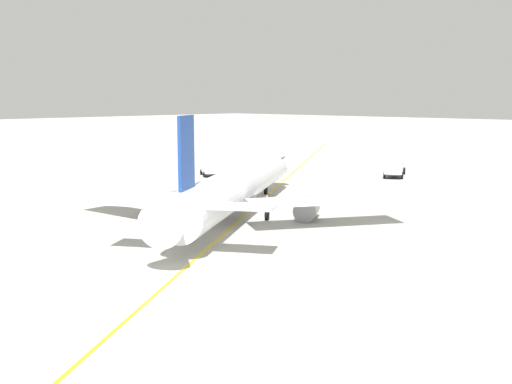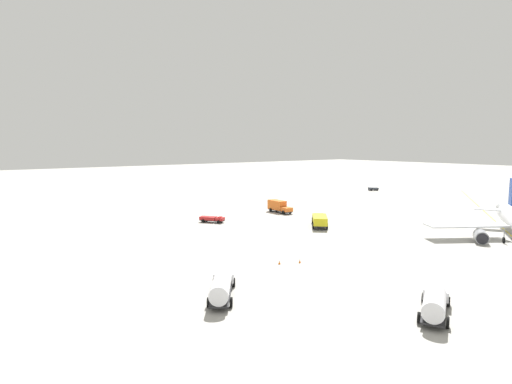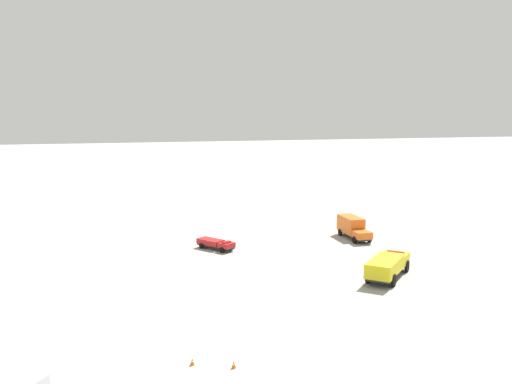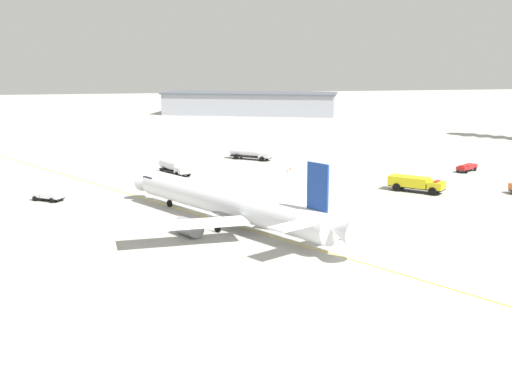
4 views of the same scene
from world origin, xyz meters
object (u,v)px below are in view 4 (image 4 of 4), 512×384
object	(u,v)px
fuel_tanker_truck_extra	(249,152)
safety_cone_near	(287,171)
fire_tender_truck	(415,183)
airliner_main	(231,205)
fuel_tanker_truck	(174,166)
ops_pickup_truck	(467,167)
safety_cone_mid	(290,168)
pushback_tug_truck	(49,196)

from	to	relation	value
fuel_tanker_truck_extra	safety_cone_near	distance (m)	17.41
fire_tender_truck	safety_cone_near	distance (m)	27.73
airliner_main	fuel_tanker_truck	world-z (taller)	airliner_main
airliner_main	ops_pickup_truck	distance (m)	61.20
fuel_tanker_truck	safety_cone_near	xyz separation A→B (m)	(-1.95, -22.09, -1.29)
airliner_main	fuel_tanker_truck	bearing A→B (deg)	-23.30
fuel_tanker_truck_extra	safety_cone_mid	bearing A→B (deg)	-29.91
pushback_tug_truck	airliner_main	bearing A→B (deg)	175.88
ops_pickup_truck	safety_cone_mid	bearing A→B (deg)	-50.26
safety_cone_near	safety_cone_mid	distance (m)	3.17
ops_pickup_truck	safety_cone_near	size ratio (longest dim) A/B	10.21
fire_tender_truck	fuel_tanker_truck	world-z (taller)	fuel_tanker_truck
pushback_tug_truck	safety_cone_mid	bearing A→B (deg)	-121.22
pushback_tug_truck	ops_pickup_truck	bearing A→B (deg)	-137.40
ops_pickup_truck	fuel_tanker_truck	bearing A→B (deg)	-43.53
safety_cone_mid	pushback_tug_truck	bearing A→B (deg)	114.63
ops_pickup_truck	safety_cone_mid	world-z (taller)	ops_pickup_truck
airliner_main	fuel_tanker_truck_extra	distance (m)	56.16
ops_pickup_truck	pushback_tug_truck	bearing A→B (deg)	-27.31
airliner_main	ops_pickup_truck	xyz separation A→B (m)	(32.21, -51.99, -2.17)
ops_pickup_truck	fuel_tanker_truck	size ratio (longest dim) A/B	0.64
fire_tender_truck	safety_cone_mid	distance (m)	29.33
fuel_tanker_truck	airliner_main	bearing A→B (deg)	-18.93
airliner_main	safety_cone_mid	size ratio (longest dim) A/B	71.43
safety_cone_mid	fuel_tanker_truck_extra	bearing A→B (deg)	23.30
fire_tender_truck	pushback_tug_truck	distance (m)	60.15
airliner_main	safety_cone_near	bearing A→B (deg)	-54.63
pushback_tug_truck	safety_cone_near	size ratio (longest dim) A/B	9.79
ops_pickup_truck	pushback_tug_truck	distance (m)	78.97
ops_pickup_truck	safety_cone_mid	xyz separation A→B (m)	(8.73, 33.76, -0.53)
pushback_tug_truck	safety_cone_mid	distance (m)	48.80
ops_pickup_truck	safety_cone_near	xyz separation A→B (m)	(5.85, 35.08, -0.53)
fuel_tanker_truck	safety_cone_mid	xyz separation A→B (m)	(0.93, -23.41, -1.29)
airliner_main	safety_cone_mid	distance (m)	44.90
fire_tender_truck	safety_cone_near	world-z (taller)	fire_tender_truck
fire_tender_truck	airliner_main	bearing A→B (deg)	-110.93
fire_tender_truck	safety_cone_near	size ratio (longest dim) A/B	15.71
fuel_tanker_truck_extra	safety_cone_near	bearing A→B (deg)	-37.69
pushback_tug_truck	fuel_tanker_truck	world-z (taller)	fuel_tanker_truck
airliner_main	ops_pickup_truck	world-z (taller)	airliner_main
fuel_tanker_truck_extra	fuel_tanker_truck	bearing A→B (deg)	-102.94
fire_tender_truck	fuel_tanker_truck_extra	world-z (taller)	fuel_tanker_truck_extra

